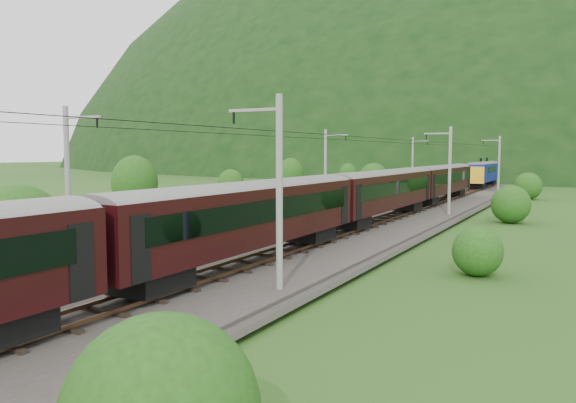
% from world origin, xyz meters
% --- Properties ---
extents(ground, '(600.00, 600.00, 0.00)m').
position_xyz_m(ground, '(0.00, 0.00, 0.00)').
color(ground, '#274C17').
rests_on(ground, ground).
extents(railbed, '(14.00, 220.00, 0.30)m').
position_xyz_m(railbed, '(0.00, 10.00, 0.15)').
color(railbed, '#38332D').
rests_on(railbed, ground).
extents(track_left, '(2.40, 220.00, 0.27)m').
position_xyz_m(track_left, '(-2.40, 10.00, 0.37)').
color(track_left, brown).
rests_on(track_left, railbed).
extents(track_right, '(2.40, 220.00, 0.27)m').
position_xyz_m(track_right, '(2.40, 10.00, 0.37)').
color(track_right, brown).
rests_on(track_right, railbed).
extents(catenary_left, '(2.54, 192.28, 8.00)m').
position_xyz_m(catenary_left, '(-6.12, 32.00, 4.50)').
color(catenary_left, gray).
rests_on(catenary_left, railbed).
extents(catenary_right, '(2.54, 192.28, 8.00)m').
position_xyz_m(catenary_right, '(6.12, 32.00, 4.50)').
color(catenary_right, gray).
rests_on(catenary_right, railbed).
extents(overhead_wires, '(4.83, 198.00, 0.03)m').
position_xyz_m(overhead_wires, '(0.00, 10.00, 7.10)').
color(overhead_wires, black).
rests_on(overhead_wires, ground).
extents(mountain_main, '(504.00, 360.00, 244.00)m').
position_xyz_m(mountain_main, '(0.00, 260.00, 0.00)').
color(mountain_main, black).
rests_on(mountain_main, ground).
extents(mountain_ridge, '(336.00, 280.00, 132.00)m').
position_xyz_m(mountain_ridge, '(-120.00, 300.00, 0.00)').
color(mountain_ridge, black).
rests_on(mountain_ridge, ground).
extents(train, '(2.79, 132.02, 4.84)m').
position_xyz_m(train, '(2.40, 14.06, 3.33)').
color(train, black).
rests_on(train, ground).
extents(hazard_post_near, '(0.15, 0.15, 1.42)m').
position_xyz_m(hazard_post_near, '(-0.10, 39.71, 1.01)').
color(hazard_post_near, red).
rests_on(hazard_post_near, railbed).
extents(hazard_post_far, '(0.17, 0.17, 1.62)m').
position_xyz_m(hazard_post_far, '(0.04, 37.04, 1.11)').
color(hazard_post_far, red).
rests_on(hazard_post_far, railbed).
extents(signal, '(0.26, 0.26, 2.40)m').
position_xyz_m(signal, '(-4.51, 33.73, 1.71)').
color(signal, black).
rests_on(signal, railbed).
extents(vegetation_left, '(13.11, 148.50, 6.10)m').
position_xyz_m(vegetation_left, '(-13.22, 26.51, 2.25)').
color(vegetation_left, '#214813').
rests_on(vegetation_left, ground).
extents(vegetation_right, '(5.03, 101.31, 3.11)m').
position_xyz_m(vegetation_right, '(11.24, 18.13, 1.42)').
color(vegetation_right, '#214813').
rests_on(vegetation_right, ground).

